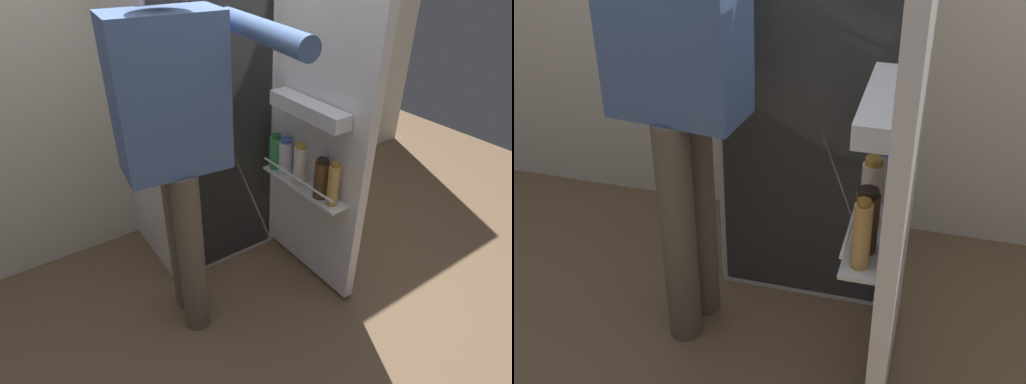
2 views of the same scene
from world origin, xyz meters
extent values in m
plane|color=brown|center=(0.00, 0.00, 0.00)|extent=(5.67, 5.67, 0.00)
cube|color=white|center=(0.00, 0.54, 0.86)|extent=(0.66, 0.58, 1.72)
cube|color=white|center=(0.00, 0.25, 0.86)|extent=(0.62, 0.01, 1.68)
cube|color=white|center=(0.00, 0.30, 0.90)|extent=(0.58, 0.09, 0.01)
cube|color=white|center=(0.36, -0.07, 0.85)|extent=(0.05, 0.64, 1.65)
cube|color=white|center=(0.28, -0.07, 0.58)|extent=(0.11, 0.54, 0.01)
cylinder|color=silver|center=(0.23, -0.07, 0.64)|extent=(0.01, 0.52, 0.01)
cube|color=white|center=(0.28, -0.07, 0.99)|extent=(0.10, 0.46, 0.07)
cylinder|color=#EDE5CC|center=(0.27, -0.05, 0.68)|extent=(0.06, 0.06, 0.20)
cylinder|color=#B78933|center=(0.27, -0.05, 0.79)|extent=(0.05, 0.05, 0.02)
cylinder|color=brown|center=(0.27, -0.20, 0.68)|extent=(0.07, 0.07, 0.18)
cylinder|color=black|center=(0.27, -0.20, 0.78)|extent=(0.06, 0.06, 0.02)
cylinder|color=white|center=(0.28, 0.09, 0.67)|extent=(0.07, 0.07, 0.17)
cylinder|color=#335BB2|center=(0.28, 0.09, 0.77)|extent=(0.06, 0.06, 0.02)
cylinder|color=tan|center=(0.27, -0.28, 0.68)|extent=(0.05, 0.05, 0.20)
cylinder|color=#996623|center=(0.27, -0.28, 0.79)|extent=(0.04, 0.04, 0.02)
cylinder|color=green|center=(0.28, 0.16, 0.67)|extent=(0.07, 0.07, 0.17)
cylinder|color=#195B28|center=(0.28, 0.16, 0.77)|extent=(0.05, 0.05, 0.02)
cylinder|color=gold|center=(-0.08, 0.30, 0.95)|extent=(0.08, 0.08, 0.10)
cylinder|color=#665B4C|center=(-0.35, 0.08, 0.42)|extent=(0.12, 0.12, 0.85)
cylinder|color=#665B4C|center=(-0.36, -0.07, 0.42)|extent=(0.12, 0.12, 0.85)
cube|color=#4C6BA3|center=(-0.36, 0.00, 1.15)|extent=(0.44, 0.27, 0.60)
cylinder|color=#4C6BA3|center=(-0.33, 0.21, 1.13)|extent=(0.08, 0.08, 0.57)
camera|label=1|loc=(-0.95, -1.44, 1.68)|focal=29.70mm
camera|label=2|loc=(0.43, -1.80, 1.74)|focal=47.37mm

